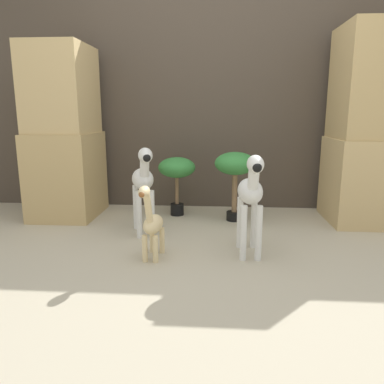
{
  "coord_description": "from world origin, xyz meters",
  "views": [
    {
      "loc": [
        0.07,
        -2.29,
        0.99
      ],
      "look_at": [
        -0.12,
        0.43,
        0.39
      ],
      "focal_mm": 35.0,
      "sensor_mm": 36.0,
      "label": 1
    }
  ],
  "objects_px": {
    "potted_palm_back": "(177,171)",
    "giraffe_figurine": "(152,223)",
    "potted_palm_front": "(235,167)",
    "zebra_right": "(251,194)",
    "zebra_left": "(143,181)"
  },
  "relations": [
    {
      "from": "zebra_left",
      "to": "giraffe_figurine",
      "type": "xyz_separation_m",
      "value": [
        0.16,
        -0.51,
        -0.19
      ]
    },
    {
      "from": "zebra_right",
      "to": "potted_palm_front",
      "type": "relative_size",
      "value": 1.15
    },
    {
      "from": "potted_palm_back",
      "to": "potted_palm_front",
      "type": "bearing_deg",
      "value": -15.02
    },
    {
      "from": "zebra_right",
      "to": "giraffe_figurine",
      "type": "bearing_deg",
      "value": -171.0
    },
    {
      "from": "giraffe_figurine",
      "to": "potted_palm_back",
      "type": "bearing_deg",
      "value": 87.62
    },
    {
      "from": "potted_palm_back",
      "to": "giraffe_figurine",
      "type": "bearing_deg",
      "value": -92.38
    },
    {
      "from": "zebra_right",
      "to": "zebra_left",
      "type": "distance_m",
      "value": 0.91
    },
    {
      "from": "potted_palm_back",
      "to": "zebra_left",
      "type": "bearing_deg",
      "value": -108.67
    },
    {
      "from": "zebra_left",
      "to": "potted_palm_back",
      "type": "xyz_separation_m",
      "value": [
        0.2,
        0.6,
        -0.01
      ]
    },
    {
      "from": "potted_palm_front",
      "to": "potted_palm_back",
      "type": "distance_m",
      "value": 0.56
    },
    {
      "from": "potted_palm_back",
      "to": "zebra_right",
      "type": "bearing_deg",
      "value": -58.62
    },
    {
      "from": "zebra_right",
      "to": "potted_palm_back",
      "type": "height_order",
      "value": "zebra_right"
    },
    {
      "from": "zebra_left",
      "to": "potted_palm_front",
      "type": "height_order",
      "value": "zebra_left"
    },
    {
      "from": "potted_palm_front",
      "to": "potted_palm_back",
      "type": "xyz_separation_m",
      "value": [
        -0.54,
        0.15,
        -0.06
      ]
    },
    {
      "from": "potted_palm_front",
      "to": "giraffe_figurine",
      "type": "bearing_deg",
      "value": -121.42
    }
  ]
}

